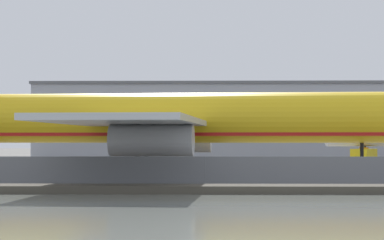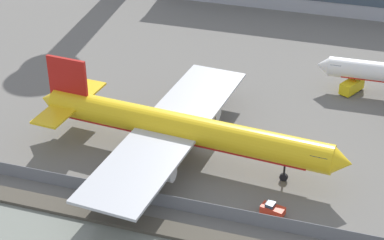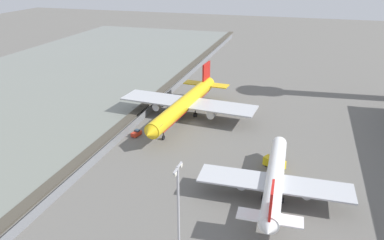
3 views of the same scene
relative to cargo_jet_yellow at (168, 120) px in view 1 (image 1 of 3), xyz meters
name	(u,v)px [view 1 (image 1 of 3)]	position (x,y,z in m)	size (l,w,h in m)	color
ground_plane	(206,177)	(3.23, 3.53, -5.12)	(500.00, 500.00, 0.00)	#66635E
shoreline_seawall	(205,189)	(3.23, -16.97, -4.87)	(320.00, 3.00, 0.50)	#474238
perimeter_fence	(205,172)	(3.23, -12.47, -4.01)	(280.00, 0.10, 2.22)	slate
cargo_jet_yellow	(168,120)	(0.00, 0.00, 0.00)	(50.22, 43.71, 13.42)	yellow
ops_van	(364,157)	(23.16, 29.66, -3.84)	(4.21, 5.59, 2.48)	yellow
terminal_building	(303,121)	(21.43, 75.08, 1.82)	(98.89, 18.16, 13.84)	#9EA3AD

